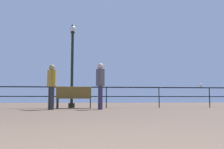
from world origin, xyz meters
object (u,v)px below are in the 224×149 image
(person_at_railing, at_px, (100,83))
(bench_near_left, at_px, (74,97))
(seagull_on_rail, at_px, (201,86))
(lamppost_center, at_px, (72,64))
(person_by_bench, at_px, (52,84))

(person_at_railing, bearing_deg, bench_near_left, 132.02)
(bench_near_left, xyz_separation_m, person_at_railing, (1.07, -1.19, 0.53))
(bench_near_left, distance_m, seagull_on_rail, 6.18)
(lamppost_center, relative_size, person_by_bench, 2.32)
(person_at_railing, bearing_deg, seagull_on_rail, 20.44)
(bench_near_left, distance_m, person_by_bench, 1.54)
(bench_near_left, relative_size, person_by_bench, 0.88)
(bench_near_left, height_order, person_by_bench, person_by_bench)
(person_by_bench, bearing_deg, person_at_railing, 0.69)
(lamppost_center, xyz_separation_m, seagull_on_rail, (6.27, -0.22, -1.02))
(bench_near_left, relative_size, seagull_on_rail, 4.32)
(lamppost_center, distance_m, person_by_bench, 2.47)
(person_at_railing, distance_m, seagull_on_rail, 5.39)
(lamppost_center, height_order, person_by_bench, lamppost_center)
(lamppost_center, height_order, person_at_railing, lamppost_center)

